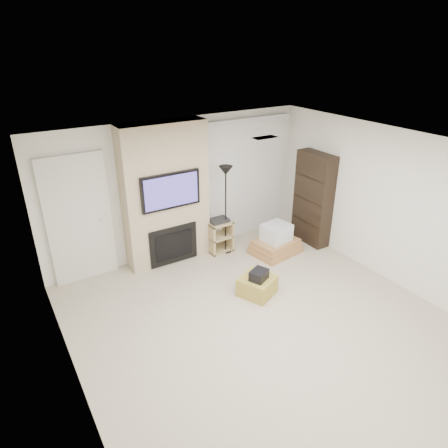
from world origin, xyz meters
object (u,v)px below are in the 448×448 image
floor_lamp (226,186)px  box_stack (276,242)px  av_stand (219,234)px  bookshelf (313,199)px  ottoman (257,286)px

floor_lamp → box_stack: floor_lamp is taller
av_stand → bookshelf: size_ratio=0.37×
ottoman → bookshelf: size_ratio=0.28×
av_stand → bookshelf: bearing=-19.3°
av_stand → box_stack: (0.86, -0.65, -0.12)m
ottoman → box_stack: bearing=39.8°
ottoman → floor_lamp: size_ratio=0.30×
ottoman → bookshelf: (1.98, 0.94, 0.75)m
ottoman → box_stack: 1.42m
floor_lamp → ottoman: bearing=-102.5°
floor_lamp → bookshelf: size_ratio=0.93×
bookshelf → av_stand: bearing=160.7°
av_stand → bookshelf: (1.75, -0.61, 0.55)m
box_stack → bookshelf: size_ratio=0.53×
box_stack → bookshelf: bookshelf is taller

